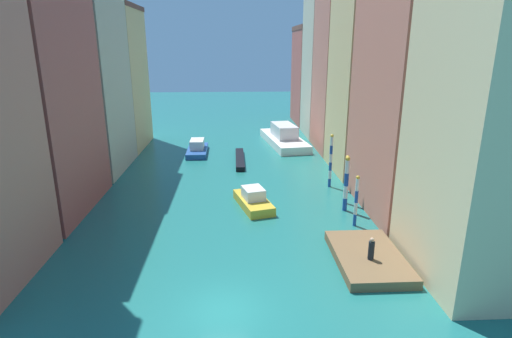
% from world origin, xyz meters
% --- Properties ---
extents(ground_plane, '(154.00, 154.00, 0.00)m').
position_xyz_m(ground_plane, '(0.00, 24.50, 0.00)').
color(ground_plane, '#1E6B66').
extents(building_left_1, '(6.42, 11.43, 18.92)m').
position_xyz_m(building_left_1, '(-14.19, 14.09, 9.47)').
color(building_left_1, '#B25147').
rests_on(building_left_1, ground).
extents(building_left_2, '(6.42, 10.54, 19.47)m').
position_xyz_m(building_left_2, '(-14.19, 25.40, 9.75)').
color(building_left_2, '#BCB299').
rests_on(building_left_2, ground).
extents(building_left_3, '(6.42, 10.07, 17.56)m').
position_xyz_m(building_left_3, '(-14.19, 35.63, 8.79)').
color(building_left_3, '#DBB77A').
rests_on(building_left_3, ground).
extents(building_right_0, '(6.42, 8.59, 16.75)m').
position_xyz_m(building_right_0, '(14.19, 2.78, 8.39)').
color(building_right_0, beige).
rests_on(building_right_0, ground).
extents(building_right_1, '(6.42, 11.53, 17.91)m').
position_xyz_m(building_right_1, '(14.19, 13.04, 8.96)').
color(building_right_1, '#C6705B').
rests_on(building_right_1, ground).
extents(building_right_2, '(6.42, 9.16, 18.95)m').
position_xyz_m(building_right_2, '(14.19, 23.68, 9.48)').
color(building_right_2, '#DBB77A').
rests_on(building_right_2, ground).
extents(building_right_3, '(6.42, 9.02, 22.41)m').
position_xyz_m(building_right_3, '(14.19, 32.89, 11.22)').
color(building_right_3, '#C6705B').
rests_on(building_right_3, ground).
extents(building_right_4, '(6.42, 8.83, 22.00)m').
position_xyz_m(building_right_4, '(14.19, 41.86, 11.01)').
color(building_right_4, '#BCB299').
rests_on(building_right_4, ground).
extents(building_right_5, '(6.42, 11.21, 15.90)m').
position_xyz_m(building_right_5, '(14.19, 52.10, 7.96)').
color(building_right_5, '#B25147').
rests_on(building_right_5, ground).
extents(waterfront_dock, '(3.99, 6.50, 0.59)m').
position_xyz_m(waterfront_dock, '(8.76, 4.36, 0.29)').
color(waterfront_dock, brown).
rests_on(waterfront_dock, ground).
extents(person_on_dock, '(0.36, 0.36, 1.40)m').
position_xyz_m(person_on_dock, '(8.65, 3.62, 1.24)').
color(person_on_dock, black).
rests_on(person_on_dock, waterfront_dock).
extents(mooring_pole_0, '(0.27, 0.27, 3.89)m').
position_xyz_m(mooring_pole_0, '(9.43, 9.61, 1.98)').
color(mooring_pole_0, '#1E479E').
rests_on(mooring_pole_0, ground).
extents(mooring_pole_1, '(0.38, 0.38, 4.53)m').
position_xyz_m(mooring_pole_1, '(9.45, 12.53, 2.32)').
color(mooring_pole_1, '#1E479E').
rests_on(mooring_pole_1, ground).
extents(mooring_pole_2, '(0.30, 0.30, 4.17)m').
position_xyz_m(mooring_pole_2, '(9.88, 14.15, 2.13)').
color(mooring_pole_2, '#1E479E').
rests_on(mooring_pole_2, ground).
extents(mooring_pole_3, '(0.30, 0.30, 5.06)m').
position_xyz_m(mooring_pole_3, '(9.53, 18.33, 2.57)').
color(mooring_pole_3, '#1E479E').
rests_on(mooring_pole_3, ground).
extents(vaporetto_white, '(5.68, 12.67, 2.72)m').
position_xyz_m(vaporetto_white, '(7.28, 35.77, 0.93)').
color(vaporetto_white, white).
rests_on(vaporetto_white, ground).
extents(gondola_black, '(0.98, 8.38, 0.52)m').
position_xyz_m(gondola_black, '(1.22, 27.62, 0.26)').
color(gondola_black, black).
rests_on(gondola_black, ground).
extents(motorboat_0, '(3.33, 5.54, 1.64)m').
position_xyz_m(motorboat_0, '(2.13, 13.71, 0.58)').
color(motorboat_0, gold).
rests_on(motorboat_0, ground).
extents(motorboat_1, '(2.44, 6.43, 1.73)m').
position_xyz_m(motorboat_1, '(-3.96, 31.48, 0.61)').
color(motorboat_1, '#234C93').
rests_on(motorboat_1, ground).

